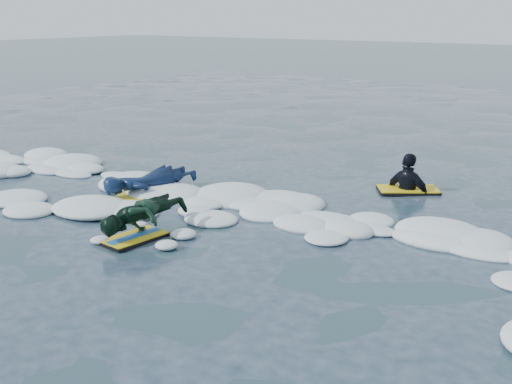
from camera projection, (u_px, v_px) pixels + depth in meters
ground at (137, 224)px, 9.42m from camera, size 120.00×120.00×0.00m
foam_band at (183, 207)px, 10.24m from camera, size 12.00×3.10×0.30m
prone_woman_unit at (149, 183)px, 10.82m from camera, size 0.95×1.79×0.44m
prone_child_unit at (143, 219)px, 8.80m from camera, size 0.76×1.38×0.52m
waiting_rider_unit at (408, 197)px, 11.08m from camera, size 1.17×1.05×1.54m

